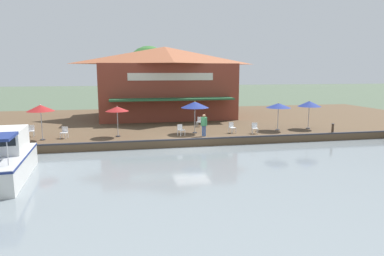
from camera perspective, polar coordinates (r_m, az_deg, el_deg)
ground_plane at (r=24.76m, az=-0.06°, el=-3.36°), size 220.00×220.00×0.00m
quay_deck at (r=35.38m, az=-3.59°, el=1.00°), size 22.00×56.00×0.60m
quay_edge_fender at (r=24.72m, az=-0.10°, el=-1.84°), size 0.20×50.40×0.10m
waterfront_restaurant at (r=37.54m, az=-4.49°, el=7.77°), size 11.30×14.33×7.47m
patio_umbrella_mid_patio_left at (r=27.03m, az=0.48°, el=3.90°), size 2.19×2.19×2.56m
patio_umbrella_near_quay_edge at (r=30.86m, az=18.98°, el=3.83°), size 1.96×1.96×2.42m
patio_umbrella_back_row at (r=26.17m, az=-12.37°, el=3.11°), size 1.73×1.73×2.32m
patio_umbrella_mid_patio_right at (r=26.51m, az=-23.94°, el=3.05°), size 1.91×1.91×2.58m
patio_umbrella_far_corner at (r=29.31m, az=14.21°, el=3.65°), size 2.04×2.04×2.31m
cafe_chair_far_corner_seat at (r=27.53m, az=6.67°, el=0.16°), size 0.54×0.54×0.85m
cafe_chair_back_row_seat at (r=27.53m, az=10.41°, el=0.07°), size 0.51×0.51×0.85m
cafe_chair_beside_entrance at (r=28.58m, az=-25.25°, el=-0.34°), size 0.47×0.47×0.85m
cafe_chair_mid_patio at (r=26.87m, az=-20.51°, el=-0.61°), size 0.54×0.54×0.85m
cafe_chair_facing_river at (r=30.50m, az=1.27°, el=1.13°), size 0.59×0.59×0.85m
cafe_chair_under_first_umbrella at (r=26.29m, az=-1.89°, el=-0.22°), size 0.58×0.58×0.85m
person_near_entrance at (r=25.86m, az=2.01°, el=0.92°), size 0.48×0.48×1.68m
motorboat_second_along at (r=20.39m, az=-28.92°, el=-4.49°), size 7.28×2.97×2.51m
mooring_post at (r=29.37m, az=22.40°, el=-0.05°), size 0.22×0.22×0.79m
tree_upstream_bank at (r=40.38m, az=-7.44°, el=9.76°), size 5.20×4.95×7.77m
tree_downstream_bank at (r=42.37m, az=-2.53°, el=9.59°), size 4.21×4.01×7.13m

